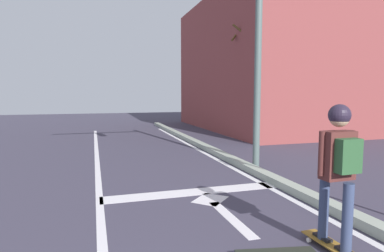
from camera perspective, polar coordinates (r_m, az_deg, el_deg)
lane_line_center at (r=6.08m, az=-16.11°, el=-11.25°), size 0.12×20.00×0.01m
lane_line_curbside at (r=6.83m, az=10.90°, el=-9.23°), size 0.12×20.00×0.01m
stop_bar at (r=5.88m, az=0.14°, el=-11.59°), size 3.21×0.40×0.01m
lane_arrow_stem at (r=4.77m, az=6.92°, el=-15.85°), size 0.16×1.40×0.01m
lane_arrow_head at (r=5.51m, az=3.25°, el=-12.81°), size 0.71×0.71×0.01m
curb_strip at (r=6.93m, az=12.76°, el=-8.48°), size 0.24×24.00×0.14m
skateboard at (r=4.12m, az=23.72°, el=-18.91°), size 0.24×0.86×0.08m
skater at (r=3.81m, az=24.51°, el=-5.33°), size 0.44×0.59×1.56m
traffic_signal_mast at (r=7.63m, az=6.17°, el=17.90°), size 3.79×0.34×5.01m
roadside_tree at (r=12.56m, az=8.91°, el=6.99°), size 0.97×0.97×4.32m
building_block at (r=17.40m, az=15.93°, el=10.18°), size 8.23×9.87×6.33m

